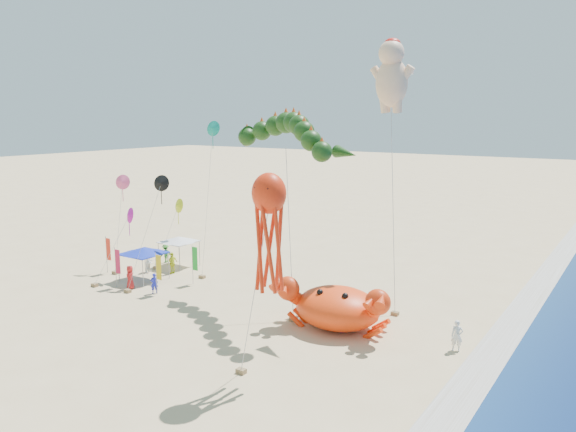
# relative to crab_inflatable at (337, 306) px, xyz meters

# --- Properties ---
(ground) EXTENTS (320.00, 320.00, 0.00)m
(ground) POSITION_rel_crab_inflatable_xyz_m (-2.81, -0.28, -1.44)
(ground) COLOR #D1B784
(ground) RESTS_ON ground
(foam_strip) EXTENTS (320.00, 320.00, 0.00)m
(foam_strip) POSITION_rel_crab_inflatable_xyz_m (9.19, -0.28, -1.43)
(foam_strip) COLOR silver
(foam_strip) RESTS_ON ground
(crab_inflatable) EXTENTS (7.47, 5.17, 3.27)m
(crab_inflatable) POSITION_rel_crab_inflatable_xyz_m (0.00, 0.00, 0.00)
(crab_inflatable) COLOR #FF3C0D
(crab_inflatable) RESTS_ON ground
(dragon_kite) EXTENTS (12.54, 6.63, 13.09)m
(dragon_kite) POSITION_rel_crab_inflatable_xyz_m (-5.37, 2.02, 10.26)
(dragon_kite) COLOR #14350E
(dragon_kite) RESTS_ON ground
(cherub_kite) EXTENTS (3.62, 4.52, 18.53)m
(cherub_kite) POSITION_rel_crab_inflatable_xyz_m (-0.03, 7.57, 14.68)
(cherub_kite) COLOR #FFC89B
(cherub_kite) RESTS_ON ground
(octopus_kite) EXTENTS (2.67, 1.58, 10.58)m
(octopus_kite) POSITION_rel_crab_inflatable_xyz_m (0.38, -7.86, 6.64)
(octopus_kite) COLOR red
(octopus_kite) RESTS_ON ground
(canopy_blue) EXTENTS (3.35, 3.35, 2.71)m
(canopy_blue) POSITION_rel_crab_inflatable_xyz_m (-18.21, 0.71, 1.00)
(canopy_blue) COLOR gray
(canopy_blue) RESTS_ON ground
(canopy_white) EXTENTS (3.05, 3.05, 2.71)m
(canopy_white) POSITION_rel_crab_inflatable_xyz_m (-18.85, 5.43, 1.00)
(canopy_white) COLOR gray
(canopy_white) RESTS_ON ground
(feather_flags) EXTENTS (8.89, 4.01, 3.20)m
(feather_flags) POSITION_rel_crab_inflatable_xyz_m (-17.26, -0.13, 0.57)
(feather_flags) COLOR gray
(feather_flags) RESTS_ON ground
(beachgoers) EXTENTS (28.97, 8.31, 1.85)m
(beachgoers) POSITION_rel_crab_inflatable_xyz_m (-13.74, 1.88, -0.56)
(beachgoers) COLOR #2F812B
(beachgoers) RESTS_ON ground
(small_kites) EXTENTS (8.49, 9.27, 12.89)m
(small_kites) POSITION_rel_crab_inflatable_xyz_m (-18.63, 3.07, 5.48)
(small_kites) COLOR #0D9078
(small_kites) RESTS_ON ground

